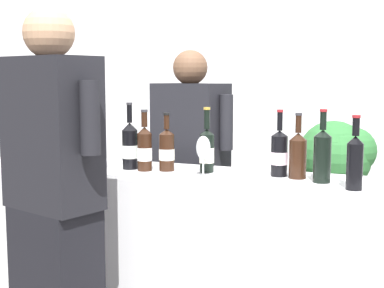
% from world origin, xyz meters
% --- Properties ---
extents(wall_back, '(8.00, 0.10, 2.80)m').
position_xyz_m(wall_back, '(0.00, 2.60, 1.40)').
color(wall_back, white).
rests_on(wall_back, ground_plane).
extents(counter, '(2.35, 0.55, 1.00)m').
position_xyz_m(counter, '(0.00, 0.00, 0.50)').
color(counter, white).
rests_on(counter, ground_plane).
extents(wine_bottle_0, '(0.08, 0.08, 0.32)m').
position_xyz_m(wine_bottle_0, '(-0.96, -0.10, 1.12)').
color(wine_bottle_0, black).
rests_on(wine_bottle_0, counter).
extents(wine_bottle_1, '(0.08, 0.08, 0.33)m').
position_xyz_m(wine_bottle_1, '(0.54, 0.10, 1.12)').
color(wine_bottle_1, black).
rests_on(wine_bottle_1, counter).
extents(wine_bottle_2, '(0.08, 0.08, 0.34)m').
position_xyz_m(wine_bottle_2, '(0.76, 0.02, 1.13)').
color(wine_bottle_2, black).
rests_on(wine_bottle_2, counter).
extents(wine_bottle_3, '(0.08, 0.08, 0.31)m').
position_xyz_m(wine_bottle_3, '(0.63, 0.08, 1.12)').
color(wine_bottle_3, black).
rests_on(wine_bottle_3, counter).
extents(wine_bottle_4, '(0.08, 0.08, 0.35)m').
position_xyz_m(wine_bottle_4, '(-0.24, 0.01, 1.12)').
color(wine_bottle_4, black).
rests_on(wine_bottle_4, counter).
extents(wine_bottle_5, '(0.07, 0.07, 0.33)m').
position_xyz_m(wine_bottle_5, '(0.17, 0.07, 1.12)').
color(wine_bottle_5, black).
rests_on(wine_bottle_5, counter).
extents(wine_bottle_6, '(0.08, 0.08, 0.30)m').
position_xyz_m(wine_bottle_6, '(-0.04, 0.03, 1.11)').
color(wine_bottle_6, black).
rests_on(wine_bottle_6, counter).
extents(wine_bottle_7, '(0.08, 0.08, 0.32)m').
position_xyz_m(wine_bottle_7, '(-0.14, -0.01, 1.12)').
color(wine_bottle_7, black).
rests_on(wine_bottle_7, counter).
extents(wine_bottle_8, '(0.07, 0.07, 0.32)m').
position_xyz_m(wine_bottle_8, '(0.91, -0.09, 1.13)').
color(wine_bottle_8, black).
rests_on(wine_bottle_8, counter).
extents(wine_bottle_9, '(0.07, 0.07, 0.34)m').
position_xyz_m(wine_bottle_9, '(-0.52, 0.07, 1.12)').
color(wine_bottle_9, black).
rests_on(wine_bottle_9, counter).
extents(wine_bottle_10, '(0.07, 0.07, 0.35)m').
position_xyz_m(wine_bottle_10, '(-0.39, -0.06, 1.13)').
color(wine_bottle_10, black).
rests_on(wine_bottle_10, counter).
extents(wine_glass, '(0.08, 0.08, 0.20)m').
position_xyz_m(wine_glass, '(0.20, -0.06, 1.14)').
color(wine_glass, silver).
rests_on(wine_glass, counter).
extents(ice_bucket, '(0.19, 0.19, 0.23)m').
position_xyz_m(ice_bucket, '(-0.75, -0.01, 1.12)').
color(ice_bucket, silver).
rests_on(ice_bucket, counter).
extents(person_server, '(0.59, 0.35, 1.65)m').
position_xyz_m(person_server, '(-0.14, 0.59, 0.80)').
color(person_server, black).
rests_on(person_server, ground_plane).
extents(person_guest, '(0.55, 0.34, 1.77)m').
position_xyz_m(person_guest, '(-0.27, -0.61, 0.87)').
color(person_guest, black).
rests_on(person_guest, ground_plane).
extents(potted_shrub, '(0.58, 0.61, 1.20)m').
position_xyz_m(potted_shrub, '(0.62, 1.21, 0.82)').
color(potted_shrub, brown).
rests_on(potted_shrub, ground_plane).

